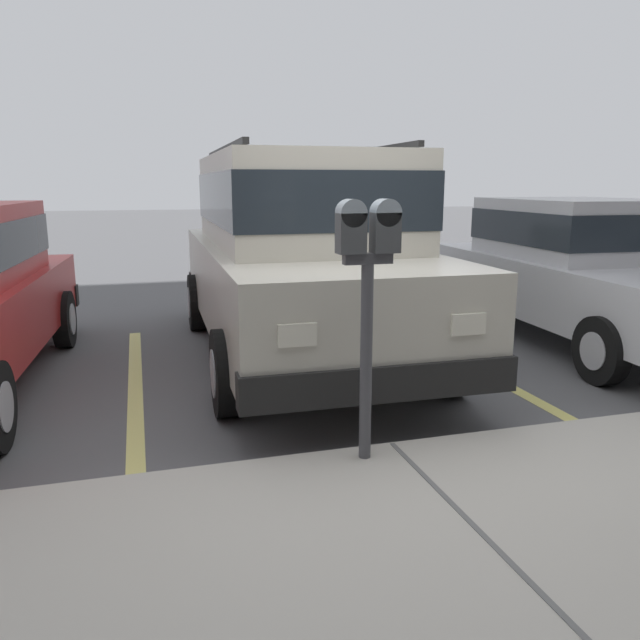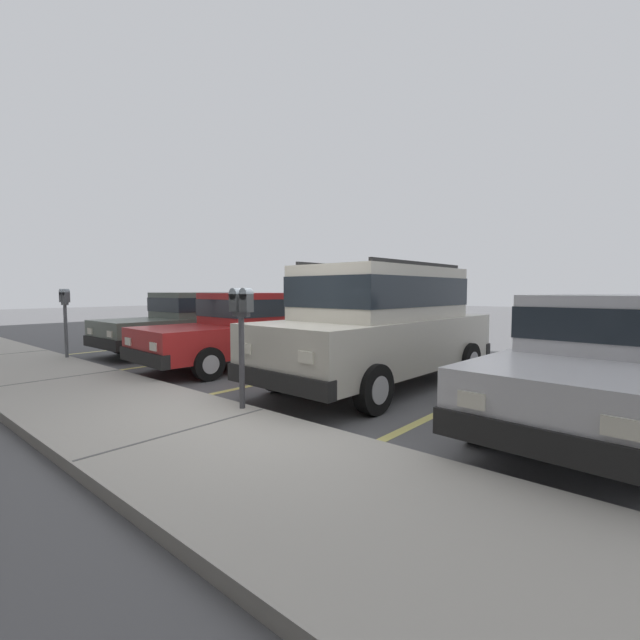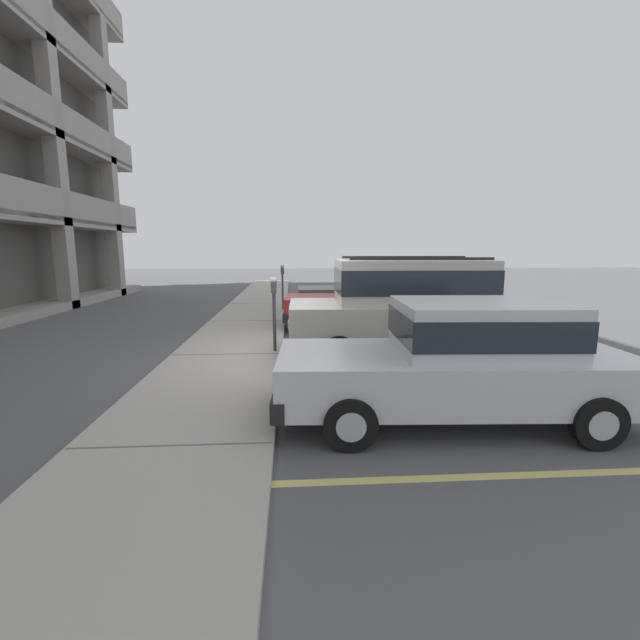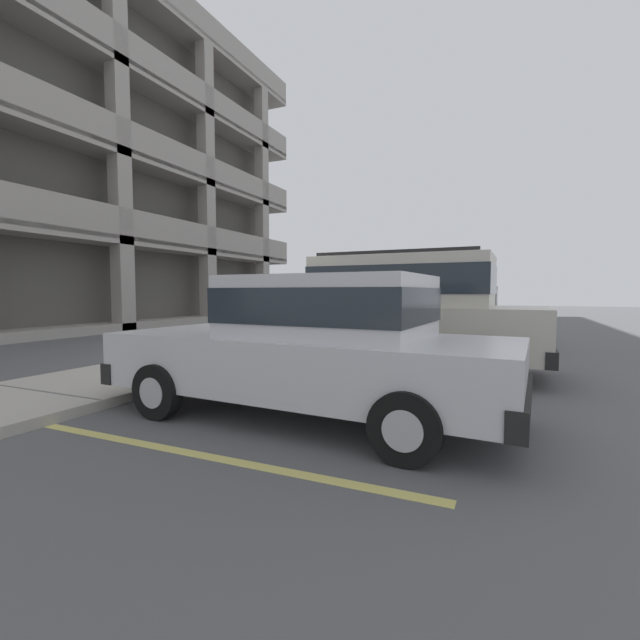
{
  "view_description": "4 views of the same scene",
  "coord_description": "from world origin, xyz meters",
  "px_view_note": "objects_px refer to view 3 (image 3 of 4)",
  "views": [
    {
      "loc": [
        1.45,
        3.57,
        1.7
      ],
      "look_at": [
        0.22,
        -0.64,
        0.74
      ],
      "focal_mm": 35.0,
      "sensor_mm": 36.0,
      "label": 1
    },
    {
      "loc": [
        -3.97,
        3.68,
        1.59
      ],
      "look_at": [
        0.14,
        -1.02,
        1.16
      ],
      "focal_mm": 24.0,
      "sensor_mm": 36.0,
      "label": 2
    },
    {
      "loc": [
        -8.35,
        -0.01,
        2.19
      ],
      "look_at": [
        0.25,
        -0.58,
        0.75
      ],
      "focal_mm": 24.0,
      "sensor_mm": 36.0,
      "label": 3
    },
    {
      "loc": [
        -7.42,
        -4.09,
        1.37
      ],
      "look_at": [
        0.36,
        -0.61,
        0.81
      ],
      "focal_mm": 24.0,
      "sensor_mm": 36.0,
      "label": 4
    }
  ],
  "objects_px": {
    "silver_suv": "(409,305)",
    "dark_hatchback": "(371,299)",
    "red_sedan": "(462,358)",
    "parking_meter_far": "(282,277)",
    "blue_coupe": "(367,290)",
    "parking_meter_near": "(274,297)"
  },
  "relations": [
    {
      "from": "silver_suv",
      "to": "dark_hatchback",
      "type": "xyz_separation_m",
      "value": [
        3.21,
        0.18,
        -0.27
      ]
    },
    {
      "from": "red_sedan",
      "to": "parking_meter_far",
      "type": "distance_m",
      "value": 9.95
    },
    {
      "from": "silver_suv",
      "to": "parking_meter_far",
      "type": "height_order",
      "value": "silver_suv"
    },
    {
      "from": "blue_coupe",
      "to": "parking_meter_far",
      "type": "relative_size",
      "value": 2.97
    },
    {
      "from": "dark_hatchback",
      "to": "parking_meter_near",
      "type": "height_order",
      "value": "parking_meter_near"
    },
    {
      "from": "silver_suv",
      "to": "parking_meter_near",
      "type": "relative_size",
      "value": 3.21
    },
    {
      "from": "parking_meter_near",
      "to": "blue_coupe",
      "type": "bearing_deg",
      "value": -26.81
    },
    {
      "from": "parking_meter_far",
      "to": "dark_hatchback",
      "type": "bearing_deg",
      "value": -142.72
    },
    {
      "from": "red_sedan",
      "to": "dark_hatchback",
      "type": "xyz_separation_m",
      "value": [
        6.38,
        -0.01,
        0.0
      ]
    },
    {
      "from": "dark_hatchback",
      "to": "parking_meter_far",
      "type": "height_order",
      "value": "parking_meter_far"
    },
    {
      "from": "silver_suv",
      "to": "parking_meter_near",
      "type": "height_order",
      "value": "silver_suv"
    },
    {
      "from": "silver_suv",
      "to": "parking_meter_far",
      "type": "distance_m",
      "value": 6.98
    },
    {
      "from": "silver_suv",
      "to": "parking_meter_near",
      "type": "distance_m",
      "value": 2.71
    },
    {
      "from": "dark_hatchback",
      "to": "parking_meter_far",
      "type": "xyz_separation_m",
      "value": [
        3.25,
        2.47,
        0.42
      ]
    },
    {
      "from": "blue_coupe",
      "to": "parking_meter_far",
      "type": "bearing_deg",
      "value": 80.75
    },
    {
      "from": "red_sedan",
      "to": "parking_meter_far",
      "type": "relative_size",
      "value": 3.02
    },
    {
      "from": "dark_hatchback",
      "to": "blue_coupe",
      "type": "height_order",
      "value": "same"
    },
    {
      "from": "blue_coupe",
      "to": "parking_meter_near",
      "type": "bearing_deg",
      "value": 153.06
    },
    {
      "from": "blue_coupe",
      "to": "parking_meter_near",
      "type": "height_order",
      "value": "parking_meter_near"
    },
    {
      "from": "silver_suv",
      "to": "red_sedan",
      "type": "xyz_separation_m",
      "value": [
        -3.17,
        0.19,
        -0.27
      ]
    },
    {
      "from": "dark_hatchback",
      "to": "parking_meter_far",
      "type": "distance_m",
      "value": 4.1
    },
    {
      "from": "red_sedan",
      "to": "parking_meter_near",
      "type": "distance_m",
      "value": 4.29
    }
  ]
}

